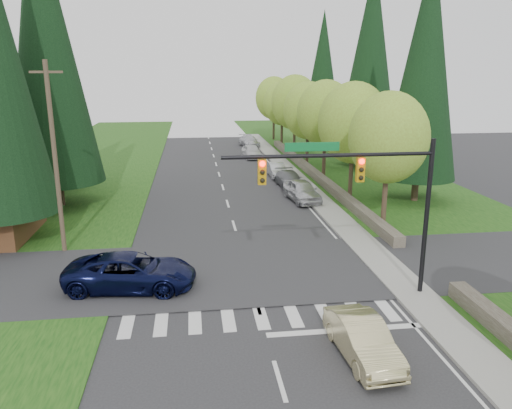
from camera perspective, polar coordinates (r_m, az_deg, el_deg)
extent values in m
plane|color=#28282B|center=(17.47, 2.11, -17.62)|extent=(120.00, 120.00, 0.00)
cube|color=#144111|center=(38.98, 16.28, 0.39)|extent=(14.00, 110.00, 0.06)
cube|color=#144111|center=(37.27, -23.49, -0.91)|extent=(14.00, 110.00, 0.06)
cube|color=#28282B|center=(24.53, -0.98, -7.62)|extent=(120.00, 8.00, 0.10)
cube|color=gray|center=(38.85, 6.83, 0.90)|extent=(1.80, 80.00, 0.13)
cube|color=gray|center=(38.65, 5.61, 0.86)|extent=(0.20, 80.00, 0.13)
cube|color=#4C4438|center=(46.77, 6.49, 3.65)|extent=(0.70, 40.00, 0.70)
cylinder|color=black|center=(22.18, 18.88, -1.60)|extent=(0.20, 0.20, 6.80)
cylinder|color=black|center=(20.03, 8.39, 5.57)|extent=(8.60, 0.16, 0.16)
cube|color=#0C662D|center=(19.85, 6.43, 6.57)|extent=(2.20, 0.04, 0.35)
cube|color=#BF8C0C|center=(20.52, 11.84, 3.93)|extent=(0.32, 0.24, 1.00)
sphere|color=#FF0C05|center=(20.33, 12.02, 4.83)|extent=(0.22, 0.22, 0.22)
cube|color=#BF8C0C|center=(19.58, 0.68, 3.73)|extent=(0.32, 0.24, 1.00)
sphere|color=#FF0C05|center=(19.38, 0.74, 4.67)|extent=(0.22, 0.22, 0.22)
cylinder|color=#473828|center=(27.78, -21.96, 4.72)|extent=(0.24, 0.24, 10.00)
cube|color=#473828|center=(27.43, -22.87, 13.79)|extent=(1.60, 0.10, 0.12)
cylinder|color=#38281C|center=(31.62, 14.54, 1.60)|extent=(0.32, 0.32, 4.76)
ellipsoid|color=olive|center=(31.06, 14.92, 7.41)|extent=(4.80, 4.80, 5.52)
cylinder|color=#38281C|center=(38.07, 10.82, 4.15)|extent=(0.32, 0.32, 4.93)
ellipsoid|color=olive|center=(37.60, 11.07, 9.16)|extent=(5.20, 5.20, 5.98)
cylinder|color=#38281C|center=(44.61, 7.81, 5.90)|extent=(0.32, 0.32, 5.04)
ellipsoid|color=olive|center=(44.21, 7.97, 10.28)|extent=(5.00, 5.00, 5.75)
cylinder|color=#38281C|center=(51.36, 5.88, 7.00)|extent=(0.32, 0.32, 4.82)
ellipsoid|color=olive|center=(51.02, 5.98, 10.64)|extent=(5.00, 5.00, 5.75)
cylinder|color=#38281C|center=(58.14, 4.41, 8.12)|extent=(0.32, 0.32, 5.15)
ellipsoid|color=olive|center=(57.84, 4.48, 11.56)|extent=(5.40, 5.40, 6.21)
cylinder|color=#38281C|center=(64.95, 2.96, 8.65)|extent=(0.32, 0.32, 4.70)
ellipsoid|color=olive|center=(64.69, 3.00, 11.47)|extent=(4.80, 4.80, 5.52)
cylinder|color=#38281C|center=(71.82, 2.04, 9.37)|extent=(0.32, 0.32, 4.98)
ellipsoid|color=olive|center=(71.57, 2.06, 12.07)|extent=(5.20, 5.20, 5.98)
cylinder|color=#38281C|center=(31.53, -26.55, -2.16)|extent=(0.50, 0.50, 2.00)
cylinder|color=#38281C|center=(38.66, -21.43, 1.31)|extent=(0.50, 0.50, 2.00)
cone|color=black|center=(37.78, -22.97, 16.67)|extent=(6.46, 6.46, 19.00)
cylinder|color=#38281C|center=(44.84, -22.14, 3.00)|extent=(0.50, 0.50, 2.00)
cone|color=black|center=(44.06, -23.36, 14.91)|extent=(5.78, 5.78, 17.00)
cylinder|color=#38281C|center=(39.17, 17.72, 1.81)|extent=(0.50, 0.50, 2.00)
cone|color=black|center=(38.27, 18.79, 14.75)|extent=(5.44, 5.44, 16.00)
cylinder|color=#38281C|center=(52.26, 12.32, 5.31)|extent=(0.50, 0.50, 2.00)
cone|color=black|center=(51.60, 12.94, 16.10)|extent=(6.12, 6.12, 18.00)
cylinder|color=#38281C|center=(65.21, 7.38, 7.38)|extent=(0.50, 0.50, 2.00)
cone|color=black|center=(64.66, 7.63, 14.69)|extent=(5.10, 5.10, 15.00)
imported|color=beige|center=(17.78, 12.09, -14.81)|extent=(1.74, 4.22, 1.36)
imported|color=black|center=(23.05, -14.08, -7.47)|extent=(6.01, 3.31, 1.59)
imported|color=silver|center=(37.48, 5.28, 1.58)|extent=(2.43, 4.88, 1.60)
imported|color=slate|center=(42.08, 3.87, 2.89)|extent=(2.07, 4.64, 1.32)
imported|color=silver|center=(46.12, 2.38, 3.95)|extent=(1.39, 3.91, 1.28)
imported|color=silver|center=(56.43, -0.50, 6.09)|extent=(2.14, 4.54, 1.50)
imported|color=silver|center=(65.23, -0.79, 7.25)|extent=(2.64, 5.13, 1.42)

